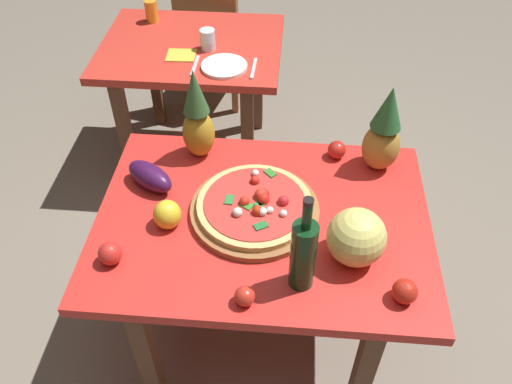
# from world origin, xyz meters

# --- Properties ---
(ground_plane) EXTENTS (10.00, 10.00, 0.00)m
(ground_plane) POSITION_xyz_m (0.00, 0.00, 0.00)
(ground_plane) COLOR gray
(display_table) EXTENTS (1.13, 0.83, 0.73)m
(display_table) POSITION_xyz_m (0.00, 0.00, 0.64)
(display_table) COLOR brown
(display_table) RESTS_ON ground_plane
(background_table) EXTENTS (0.91, 0.73, 0.73)m
(background_table) POSITION_xyz_m (-0.45, 1.16, 0.61)
(background_table) COLOR brown
(background_table) RESTS_ON ground_plane
(dining_chair) EXTENTS (0.48, 0.48, 0.85)m
(dining_chair) POSITION_xyz_m (-0.44, 1.75, 0.48)
(dining_chair) COLOR #965F35
(dining_chair) RESTS_ON ground_plane
(pizza_board) EXTENTS (0.44, 0.44, 0.02)m
(pizza_board) POSITION_xyz_m (-0.03, 0.02, 0.75)
(pizza_board) COLOR #965F35
(pizza_board) RESTS_ON display_table
(pizza) EXTENTS (0.39, 0.39, 0.06)m
(pizza) POSITION_xyz_m (-0.03, 0.02, 0.77)
(pizza) COLOR #E3B76C
(pizza) RESTS_ON pizza_board
(wine_bottle) EXTENTS (0.08, 0.08, 0.35)m
(wine_bottle) POSITION_xyz_m (0.13, -0.26, 0.87)
(wine_bottle) COLOR #0E3316
(wine_bottle) RESTS_ON display_table
(pineapple_left) EXTENTS (0.14, 0.14, 0.35)m
(pineapple_left) POSITION_xyz_m (0.41, 0.30, 0.89)
(pineapple_left) COLOR #AC8133
(pineapple_left) RESTS_ON display_table
(pineapple_right) EXTENTS (0.12, 0.12, 0.37)m
(pineapple_right) POSITION_xyz_m (-0.26, 0.31, 0.90)
(pineapple_right) COLOR #B08F24
(pineapple_right) RESTS_ON display_table
(melon) EXTENTS (0.18, 0.18, 0.18)m
(melon) POSITION_xyz_m (0.30, -0.14, 0.83)
(melon) COLOR #E1D56F
(melon) RESTS_ON display_table
(bell_pepper) EXTENTS (0.09, 0.09, 0.10)m
(bell_pepper) POSITION_xyz_m (-0.31, -0.06, 0.78)
(bell_pepper) COLOR yellow
(bell_pepper) RESTS_ON display_table
(eggplant) EXTENTS (0.22, 0.19, 0.09)m
(eggplant) POSITION_xyz_m (-0.41, 0.12, 0.78)
(eggplant) COLOR #3C1442
(eggplant) RESTS_ON display_table
(tomato_near_board) EXTENTS (0.06, 0.06, 0.06)m
(tomato_near_board) POSITION_xyz_m (-0.03, -0.34, 0.77)
(tomato_near_board) COLOR red
(tomato_near_board) RESTS_ON display_table
(tomato_beside_pepper) EXTENTS (0.08, 0.08, 0.08)m
(tomato_beside_pepper) POSITION_xyz_m (0.43, -0.29, 0.77)
(tomato_beside_pepper) COLOR red
(tomato_beside_pepper) RESTS_ON display_table
(tomato_at_corner) EXTENTS (0.07, 0.07, 0.07)m
(tomato_at_corner) POSITION_xyz_m (0.26, 0.34, 0.77)
(tomato_at_corner) COLOR red
(tomato_at_corner) RESTS_ON display_table
(tomato_by_bottle) EXTENTS (0.08, 0.08, 0.08)m
(tomato_by_bottle) POSITION_xyz_m (-0.46, -0.23, 0.77)
(tomato_by_bottle) COLOR red
(tomato_by_bottle) RESTS_ON display_table
(drinking_glass_juice) EXTENTS (0.07, 0.07, 0.11)m
(drinking_glass_juice) POSITION_xyz_m (-0.70, 1.39, 0.79)
(drinking_glass_juice) COLOR orange
(drinking_glass_juice) RESTS_ON background_table
(drinking_glass_water) EXTENTS (0.07, 0.07, 0.10)m
(drinking_glass_water) POSITION_xyz_m (-0.36, 1.12, 0.78)
(drinking_glass_water) COLOR silver
(drinking_glass_water) RESTS_ON background_table
(dinner_plate) EXTENTS (0.22, 0.22, 0.02)m
(dinner_plate) POSITION_xyz_m (-0.25, 0.94, 0.74)
(dinner_plate) COLOR white
(dinner_plate) RESTS_ON background_table
(fork_utensil) EXTENTS (0.02, 0.18, 0.01)m
(fork_utensil) POSITION_xyz_m (-0.39, 0.94, 0.74)
(fork_utensil) COLOR silver
(fork_utensil) RESTS_ON background_table
(knife_utensil) EXTENTS (0.02, 0.18, 0.01)m
(knife_utensil) POSITION_xyz_m (-0.11, 0.94, 0.74)
(knife_utensil) COLOR silver
(knife_utensil) RESTS_ON background_table
(napkin_folded) EXTENTS (0.14, 0.13, 0.01)m
(napkin_folded) POSITION_xyz_m (-0.48, 1.04, 0.74)
(napkin_folded) COLOR yellow
(napkin_folded) RESTS_ON background_table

